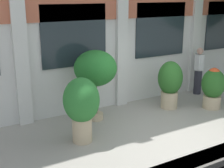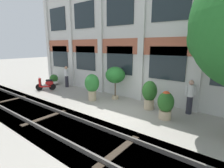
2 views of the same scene
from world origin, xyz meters
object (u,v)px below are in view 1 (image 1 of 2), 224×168
Objects in this scene: potted_plant_glazed_jar at (170,82)px; potted_plant_fluted_column at (81,104)px; resident_watching_tracks at (199,69)px; potted_plant_tall_urn at (95,69)px; potted_plant_ribbed_drum at (213,86)px.

potted_plant_glazed_jar is 3.34m from potted_plant_fluted_column.
potted_plant_fluted_column is 5.19m from resident_watching_tracks.
resident_watching_tracks is at bearing 14.81° from potted_plant_fluted_column.
potted_plant_tall_urn is at bearing -130.75° from resident_watching_tracks.
potted_plant_tall_urn reaches higher than potted_plant_ribbed_drum.
potted_plant_ribbed_drum is at bearing -15.59° from potted_plant_tall_urn.
resident_watching_tracks is (1.76, 0.59, 0.05)m from potted_plant_glazed_jar.
potted_plant_glazed_jar is 0.93× the size of potted_plant_fluted_column.
potted_plant_fluted_column is 0.96× the size of resident_watching_tracks.
potted_plant_glazed_jar is 1.86m from resident_watching_tracks.
potted_plant_fluted_column is (-0.90, -1.03, -0.50)m from potted_plant_tall_urn.
potted_plant_tall_urn reaches higher than potted_plant_glazed_jar.
potted_plant_tall_urn is 2.45m from potted_plant_glazed_jar.
potted_plant_tall_urn reaches higher than potted_plant_fluted_column.
potted_plant_ribbed_drum is at bearing 0.84° from potted_plant_fluted_column.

